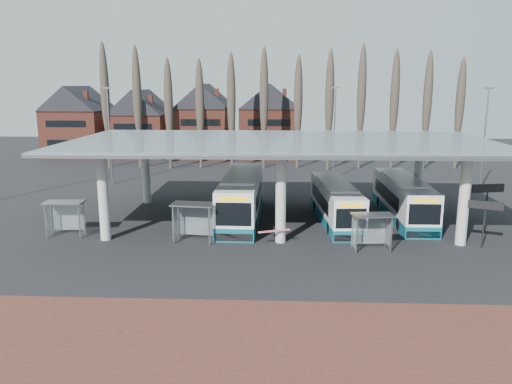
{
  "coord_description": "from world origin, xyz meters",
  "views": [
    {
      "loc": [
        -0.19,
        -29.87,
        10.46
      ],
      "look_at": [
        -1.86,
        7.0,
        2.48
      ],
      "focal_mm": 35.0,
      "sensor_mm": 36.0,
      "label": 1
    }
  ],
  "objects_px": {
    "bus_2": "(335,203)",
    "shelter_0": "(65,211)",
    "shelter_2": "(371,224)",
    "shelter_1": "(194,214)",
    "bus_3": "(403,199)",
    "bus_1": "(242,197)"
  },
  "relations": [
    {
      "from": "shelter_0",
      "to": "shelter_2",
      "type": "relative_size",
      "value": 1.01
    },
    {
      "from": "bus_2",
      "to": "shelter_1",
      "type": "relative_size",
      "value": 3.69
    },
    {
      "from": "bus_3",
      "to": "shelter_0",
      "type": "height_order",
      "value": "bus_3"
    },
    {
      "from": "bus_2",
      "to": "shelter_1",
      "type": "height_order",
      "value": "bus_2"
    },
    {
      "from": "bus_1",
      "to": "shelter_2",
      "type": "height_order",
      "value": "bus_1"
    },
    {
      "from": "bus_2",
      "to": "shelter_2",
      "type": "xyz_separation_m",
      "value": [
        1.52,
        -6.95,
        0.31
      ]
    },
    {
      "from": "bus_2",
      "to": "shelter_0",
      "type": "bearing_deg",
      "value": -170.59
    },
    {
      "from": "bus_2",
      "to": "bus_3",
      "type": "relative_size",
      "value": 0.96
    },
    {
      "from": "shelter_0",
      "to": "shelter_1",
      "type": "bearing_deg",
      "value": -8.95
    },
    {
      "from": "shelter_2",
      "to": "shelter_0",
      "type": "bearing_deg",
      "value": 167.47
    },
    {
      "from": "bus_3",
      "to": "shelter_2",
      "type": "xyz_separation_m",
      "value": [
        -3.96,
        -8.23,
        0.23
      ]
    },
    {
      "from": "shelter_1",
      "to": "shelter_2",
      "type": "relative_size",
      "value": 1.11
    },
    {
      "from": "bus_3",
      "to": "shelter_0",
      "type": "relative_size",
      "value": 4.24
    },
    {
      "from": "bus_1",
      "to": "bus_3",
      "type": "distance_m",
      "value": 12.82
    },
    {
      "from": "shelter_1",
      "to": "bus_1",
      "type": "bearing_deg",
      "value": 72.31
    },
    {
      "from": "shelter_0",
      "to": "bus_1",
      "type": "bearing_deg",
      "value": 20.51
    },
    {
      "from": "shelter_0",
      "to": "shelter_2",
      "type": "xyz_separation_m",
      "value": [
        20.87,
        -2.21,
        -0.06
      ]
    },
    {
      "from": "bus_2",
      "to": "shelter_2",
      "type": "relative_size",
      "value": 4.1
    },
    {
      "from": "bus_1",
      "to": "bus_2",
      "type": "distance_m",
      "value": 7.35
    },
    {
      "from": "shelter_0",
      "to": "shelter_2",
      "type": "height_order",
      "value": "shelter_0"
    },
    {
      "from": "bus_1",
      "to": "bus_2",
      "type": "bearing_deg",
      "value": -3.84
    },
    {
      "from": "bus_2",
      "to": "shelter_2",
      "type": "distance_m",
      "value": 7.12
    }
  ]
}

